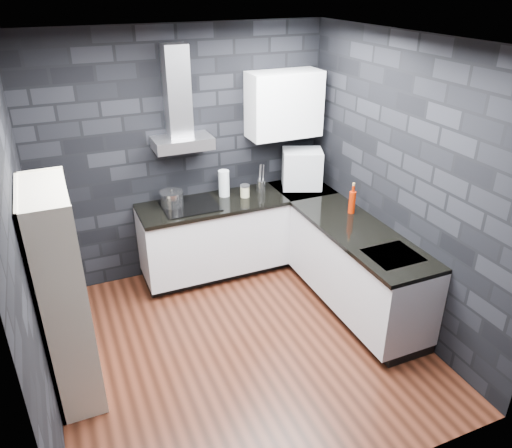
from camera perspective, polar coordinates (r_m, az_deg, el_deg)
ground at (r=4.80m, az=-1.77°, el=-13.75°), size 3.20×3.20×0.00m
ceiling at (r=3.68m, az=-2.39°, el=20.22°), size 3.20×3.20×0.00m
wall_back at (r=5.49m, az=-8.30°, el=7.69°), size 3.20×0.05×2.70m
wall_front at (r=2.83m, az=10.38°, el=-12.33°), size 3.20×0.05×2.70m
wall_left at (r=3.85m, az=-25.18°, el=-3.32°), size 0.05×3.20×2.70m
wall_right at (r=4.83m, az=16.25°, el=4.19°), size 0.05×3.20×2.70m
toekick_back at (r=5.94m, az=-2.07°, el=-4.40°), size 2.18×0.50×0.10m
toekick_right at (r=5.36m, az=11.41°, el=-8.77°), size 0.50×1.78×0.10m
counter_back_cab at (r=5.69m, az=-1.99°, el=-0.88°), size 2.20×0.60×0.76m
counter_right_cab at (r=5.11m, az=11.46°, el=-4.95°), size 0.60×1.80×0.76m
counter_back_top at (r=5.51m, az=-2.02°, el=2.76°), size 2.20×0.62×0.04m
counter_right_top at (r=4.91m, az=11.78°, el=-0.99°), size 0.62×1.80×0.04m
counter_corner_top at (r=5.83m, az=5.30°, el=4.05°), size 0.62×0.62×0.04m
hood_body at (r=5.24m, az=-8.39°, el=9.16°), size 0.60×0.34×0.12m
hood_chimney at (r=5.18m, az=-8.99°, el=14.75°), size 0.24×0.20×0.90m
upper_cabinet at (r=5.55m, az=3.23°, el=13.49°), size 0.80×0.35×0.70m
cooktop at (r=5.35m, az=-7.55°, el=2.09°), size 0.58×0.50×0.01m
sink_rim at (r=4.56m, az=15.39°, el=-3.48°), size 0.44×0.40×0.01m
pot at (r=5.35m, az=-9.58°, el=2.82°), size 0.31×0.31×0.14m
glass_vase at (r=5.52m, az=-3.68°, el=4.67°), size 0.15×0.15×0.29m
storage_jar at (r=5.52m, az=-1.28°, el=3.73°), size 0.10×0.10×0.12m
utensil_crock at (r=5.66m, az=0.58°, el=4.40°), size 0.11×0.11×0.13m
appliance_garage at (r=5.74m, az=5.28°, el=6.31°), size 0.53×0.48×0.44m
red_bottle at (r=5.21m, az=10.92°, el=2.45°), size 0.08×0.08×0.23m
bookshelf at (r=4.14m, az=-21.17°, el=-7.72°), size 0.58×0.87×1.80m
fruit_bowl at (r=4.00m, az=-21.12°, el=-8.33°), size 0.24×0.24×0.06m
book_red at (r=4.47m, az=-20.74°, el=-10.00°), size 0.17×0.03×0.22m
book_second at (r=4.45m, az=-20.76°, el=-9.80°), size 0.16×0.02×0.22m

